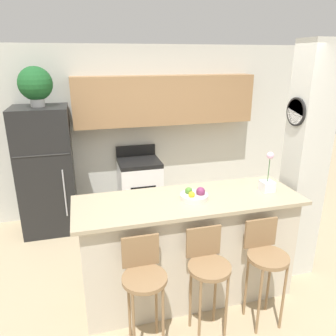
{
  "coord_description": "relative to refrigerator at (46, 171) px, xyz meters",
  "views": [
    {
      "loc": [
        -0.95,
        -2.71,
        2.39
      ],
      "look_at": [
        0.0,
        0.77,
        1.15
      ],
      "focal_mm": 35.0,
      "sensor_mm": 36.0,
      "label": 1
    }
  ],
  "objects": [
    {
      "name": "stove_range",
      "position": [
        1.31,
        0.05,
        -0.42
      ],
      "size": [
        0.61,
        0.6,
        1.07
      ],
      "color": "white",
      "rests_on": "ground_plane"
    },
    {
      "name": "bar_stool_right",
      "position": [
        2.01,
        -2.36,
        -0.21
      ],
      "size": [
        0.37,
        0.37,
        1.0
      ],
      "color": "olive",
      "rests_on": "ground_plane"
    },
    {
      "name": "ground_plane",
      "position": [
        1.45,
        -1.84,
        -0.88
      ],
      "size": [
        14.0,
        14.0,
        0.0
      ],
      "primitive_type": "plane",
      "color": "tan"
    },
    {
      "name": "potted_plant_on_fridge",
      "position": [
        -0.0,
        0.0,
        1.16
      ],
      "size": [
        0.43,
        0.43,
        0.51
      ],
      "color": "silver",
      "rests_on": "refrigerator"
    },
    {
      "name": "bar_stool_mid",
      "position": [
        1.45,
        -2.36,
        -0.21
      ],
      "size": [
        0.37,
        0.37,
        1.0
      ],
      "color": "olive",
      "rests_on": "ground_plane"
    },
    {
      "name": "wall_back",
      "position": [
        1.57,
        0.31,
        0.6
      ],
      "size": [
        5.6,
        0.38,
        2.55
      ],
      "color": "silver",
      "rests_on": "ground_plane"
    },
    {
      "name": "bar_stool_left",
      "position": [
        0.9,
        -2.36,
        -0.21
      ],
      "size": [
        0.37,
        0.37,
        1.0
      ],
      "color": "olive",
      "rests_on": "ground_plane"
    },
    {
      "name": "refrigerator",
      "position": [
        0.0,
        0.0,
        0.0
      ],
      "size": [
        0.72,
        0.68,
        1.76
      ],
      "color": "black",
      "rests_on": "ground_plane"
    },
    {
      "name": "counter_bar",
      "position": [
        1.45,
        -1.84,
        -0.33
      ],
      "size": [
        2.19,
        0.74,
        1.09
      ],
      "color": "beige",
      "rests_on": "ground_plane"
    },
    {
      "name": "orchid_vase",
      "position": [
        2.27,
        -1.87,
        0.32
      ],
      "size": [
        0.13,
        0.13,
        0.41
      ],
      "color": "white",
      "rests_on": "counter_bar"
    },
    {
      "name": "pillar_right",
      "position": [
        2.79,
        -1.74,
        0.4
      ],
      "size": [
        0.38,
        0.32,
        2.55
      ],
      "color": "silver",
      "rests_on": "ground_plane"
    },
    {
      "name": "trash_bin",
      "position": [
        0.58,
        -0.23,
        -0.69
      ],
      "size": [
        0.28,
        0.28,
        0.38
      ],
      "color": "#59595B",
      "rests_on": "ground_plane"
    },
    {
      "name": "fruit_bowl",
      "position": [
        1.5,
        -1.87,
        0.25
      ],
      "size": [
        0.27,
        0.27,
        0.12
      ],
      "color": "silver",
      "rests_on": "counter_bar"
    }
  ]
}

